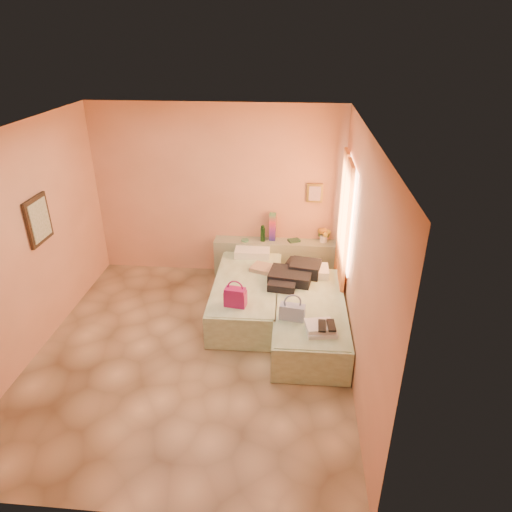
% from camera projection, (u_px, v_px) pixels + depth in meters
% --- Properties ---
extents(ground, '(4.50, 4.50, 0.00)m').
position_uv_depth(ground, '(193.00, 351.00, 5.94)').
color(ground, tan).
rests_on(ground, ground).
extents(room_walls, '(4.02, 4.51, 2.81)m').
position_uv_depth(room_walls, '(210.00, 207.00, 5.63)').
color(room_walls, '#E7A17B').
rests_on(room_walls, ground).
extents(headboard_ledge, '(2.05, 0.30, 0.65)m').
position_uv_depth(headboard_ledge, '(276.00, 259.00, 7.59)').
color(headboard_ledge, gray).
rests_on(headboard_ledge, ground).
extents(bed_left, '(0.93, 2.01, 0.50)m').
position_uv_depth(bed_left, '(247.00, 295.00, 6.72)').
color(bed_left, '#C5E6B9').
rests_on(bed_left, ground).
extents(bed_right, '(0.93, 2.01, 0.50)m').
position_uv_depth(bed_right, '(309.00, 319.00, 6.15)').
color(bed_right, '#C5E6B9').
rests_on(bed_right, ground).
extents(water_bottle, '(0.09, 0.09, 0.26)m').
position_uv_depth(water_bottle, '(263.00, 234.00, 7.39)').
color(water_bottle, '#143919').
rests_on(water_bottle, headboard_ledge).
extents(rainbow_box, '(0.11, 0.11, 0.46)m').
position_uv_depth(rainbow_box, '(273.00, 227.00, 7.39)').
color(rainbow_box, '#9C1359').
rests_on(rainbow_box, headboard_ledge).
extents(small_dish, '(0.15, 0.15, 0.03)m').
position_uv_depth(small_dish, '(245.00, 240.00, 7.44)').
color(small_dish, '#4D8E67').
rests_on(small_dish, headboard_ledge).
extents(green_book, '(0.22, 0.20, 0.03)m').
position_uv_depth(green_book, '(294.00, 240.00, 7.43)').
color(green_book, '#284C34').
rests_on(green_book, headboard_ledge).
extents(flower_vase, '(0.29, 0.29, 0.28)m').
position_uv_depth(flower_vase, '(324.00, 234.00, 7.36)').
color(flower_vase, white).
rests_on(flower_vase, headboard_ledge).
extents(magenta_handbag, '(0.30, 0.20, 0.26)m').
position_uv_depth(magenta_handbag, '(235.00, 297.00, 5.94)').
color(magenta_handbag, '#9C1359').
rests_on(magenta_handbag, bed_left).
extents(khaki_garment, '(0.44, 0.39, 0.06)m').
position_uv_depth(khaki_garment, '(264.00, 268.00, 6.85)').
color(khaki_garment, tan).
rests_on(khaki_garment, bed_left).
extents(clothes_pile, '(0.76, 0.76, 0.19)m').
position_uv_depth(clothes_pile, '(294.00, 275.00, 6.53)').
color(clothes_pile, black).
rests_on(clothes_pile, bed_right).
extents(blue_handbag, '(0.33, 0.18, 0.20)m').
position_uv_depth(blue_handbag, '(292.00, 312.00, 5.67)').
color(blue_handbag, '#4466A4').
rests_on(blue_handbag, bed_right).
extents(towel_stack, '(0.39, 0.35, 0.10)m').
position_uv_depth(towel_stack, '(321.00, 328.00, 5.45)').
color(towel_stack, white).
rests_on(towel_stack, bed_right).
extents(sandal_pair, '(0.19, 0.24, 0.02)m').
position_uv_depth(sandal_pair, '(327.00, 326.00, 5.39)').
color(sandal_pair, black).
rests_on(sandal_pair, towel_stack).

